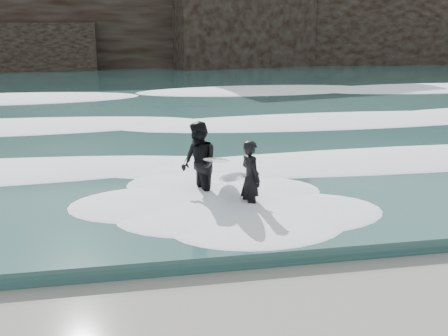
# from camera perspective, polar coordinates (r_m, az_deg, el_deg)

# --- Properties ---
(sea) EXTENTS (90.00, 52.00, 0.30)m
(sea) POSITION_cam_1_polar(r_m,az_deg,el_deg) (35.05, -8.15, 8.00)
(sea) COLOR #264B49
(sea) RESTS_ON ground
(headland) EXTENTS (70.00, 9.00, 10.00)m
(headland) POSITION_cam_1_polar(r_m,az_deg,el_deg) (51.80, -9.45, 15.50)
(headland) COLOR black
(headland) RESTS_ON ground
(foam_near) EXTENTS (60.00, 3.20, 0.20)m
(foam_near) POSITION_cam_1_polar(r_m,az_deg,el_deg) (15.36, -3.97, 0.33)
(foam_near) COLOR white
(foam_near) RESTS_ON sea
(foam_mid) EXTENTS (60.00, 4.00, 0.24)m
(foam_mid) POSITION_cam_1_polar(r_m,az_deg,el_deg) (22.17, -6.27, 4.83)
(foam_mid) COLOR white
(foam_mid) RESTS_ON sea
(foam_far) EXTENTS (60.00, 4.80, 0.30)m
(foam_far) POSITION_cam_1_polar(r_m,az_deg,el_deg) (31.05, -7.75, 7.70)
(foam_far) COLOR white
(foam_far) RESTS_ON sea
(surfer_left) EXTENTS (1.07, 2.08, 1.72)m
(surfer_left) POSITION_cam_1_polar(r_m,az_deg,el_deg) (12.33, 2.28, -1.06)
(surfer_left) COLOR black
(surfer_left) RESTS_ON ground
(surfer_right) EXTENTS (1.51, 2.16, 1.99)m
(surfer_right) POSITION_cam_1_polar(r_m,az_deg,el_deg) (13.04, -2.41, 0.43)
(surfer_right) COLOR black
(surfer_right) RESTS_ON ground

